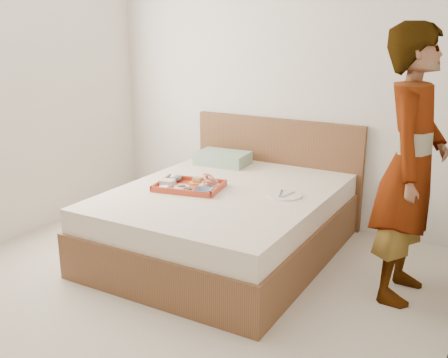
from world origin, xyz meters
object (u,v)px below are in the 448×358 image
Objects in this scene: dinner_plate at (284,195)px; person at (411,166)px; tray at (189,186)px; bed at (225,221)px.

person is (0.90, -0.08, 0.36)m from dinner_plate.
person is at bearing -4.83° from dinner_plate.
dinner_plate is at bearing 4.42° from tray.
dinner_plate is 0.97m from person.
bed is 3.93× the size of tray.
person is at bearing 0.51° from bed.
tray is 1.94× the size of dinner_plate.
bed is 0.55m from dinner_plate.
tray is at bearing -164.27° from dinner_plate.
bed is 1.11× the size of person.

